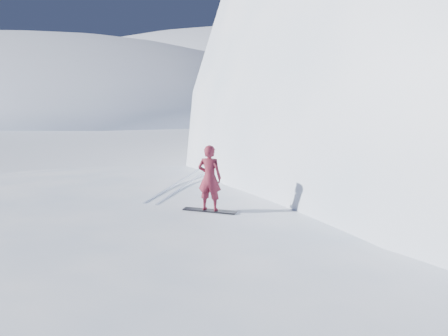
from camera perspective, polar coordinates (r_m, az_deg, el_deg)
The scene contains 8 objects.
ground at distance 14.40m, azimuth -14.57°, elevation -15.72°, with size 400.00×400.00×0.00m, color white.
near_ridge at distance 16.12m, azimuth -4.84°, elevation -12.44°, with size 36.00×28.00×4.80m, color white.
far_ridge_a at distance 105.18m, azimuth -23.80°, elevation 6.34°, with size 120.00×70.00×28.00m, color white.
far_ridge_c at distance 129.42m, azimuth 2.63°, elevation 7.88°, with size 140.00×90.00×36.00m, color white.
wind_bumps at distance 16.23m, azimuth -11.33°, elevation -12.46°, with size 16.00×14.40×1.00m.
snowboard at distance 14.58m, azimuth -1.64°, elevation -4.87°, with size 1.60×0.30×0.03m, color black.
snowboarder at distance 14.35m, azimuth -1.66°, elevation -1.13°, with size 0.70×0.46×1.91m, color maroon.
board_tracks at distance 18.21m, azimuth -4.88°, elevation -1.72°, with size 1.56×5.92×0.04m.
Camera 1 is at (8.35, -9.88, 6.32)m, focal length 40.00 mm.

